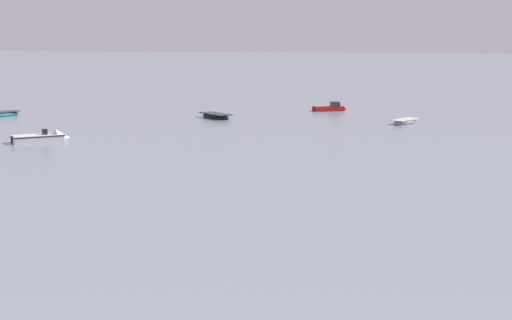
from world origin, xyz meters
The scene contains 5 objects.
motorboat_moored_3 centered at (-18.09, 43.01, 0.22)m, with size 4.58×4.34×1.61m.
rowboat_moored_1 centered at (-32.56, 60.35, 0.19)m, with size 3.25×4.62×0.69m.
motorboat_moored_4 centered at (1.48, 74.46, 0.23)m, with size 4.25×3.17×1.55m.
rowboat_moored_2 centered at (9.97, 62.74, 0.17)m, with size 2.88×4.16×0.63m.
rowboat_moored_3 centered at (-9.50, 63.45, 0.20)m, with size 4.44×4.28×0.73m.
Camera 1 is at (12.29, -13.91, 8.44)m, focal length 54.13 mm.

